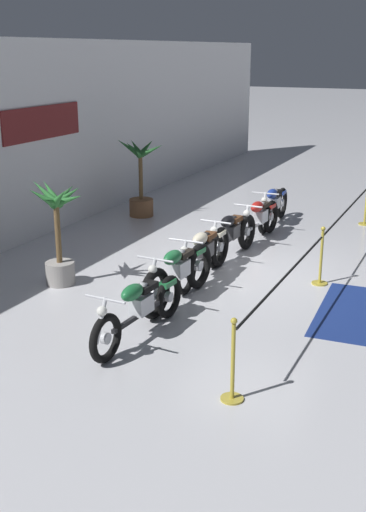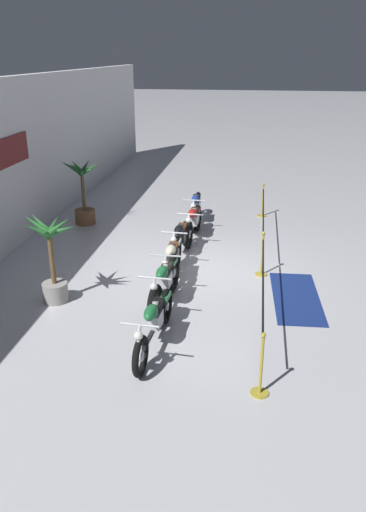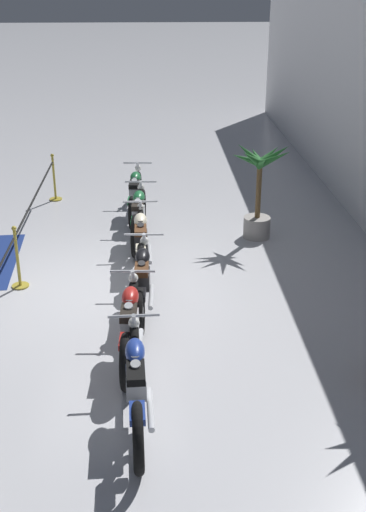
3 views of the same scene
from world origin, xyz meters
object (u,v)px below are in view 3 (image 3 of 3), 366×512
at_px(motorcycle_green_1, 139,217).
at_px(motorcycle_cream_2, 141,241).
at_px(potted_palm_right_of_row, 259,191).
at_px(motorcycle_black_3, 143,280).
at_px(motorcycle_blue_5, 136,384).
at_px(stanchion_far_left, 30,217).
at_px(motorcycle_green_0, 135,194).
at_px(stanchion_mid_left, 18,266).
at_px(motorcycle_red_4, 130,325).

relative_size(motorcycle_green_1, motorcycle_cream_2, 0.97).
height_order(motorcycle_green_1, potted_palm_right_of_row, potted_palm_right_of_row).
bearing_deg(motorcycle_black_3, motorcycle_blue_5, -1.05).
bearing_deg(stanchion_far_left, potted_palm_right_of_row, 98.56).
bearing_deg(motorcycle_green_0, motorcycle_black_3, 2.59).
bearing_deg(motorcycle_blue_5, motorcycle_green_0, -178.84).
distance_m(potted_palm_right_of_row, stanchion_far_left, 4.22).
bearing_deg(stanchion_mid_left, motorcycle_black_3, 68.03).
distance_m(motorcycle_green_0, motorcycle_green_1, 1.49).
bearing_deg(motorcycle_black_3, stanchion_mid_left, -111.97).
distance_m(stanchion_far_left, stanchion_mid_left, 1.34).
bearing_deg(motorcycle_red_4, motorcycle_green_0, -179.62).
relative_size(potted_palm_right_of_row, stanchion_far_left, 0.21).
relative_size(motorcycle_green_0, motorcycle_green_1, 1.03).
bearing_deg(motorcycle_blue_5, motorcycle_black_3, 178.95).
xyz_separation_m(motorcycle_green_0, stanchion_far_left, (2.02, -1.82, 0.27)).
relative_size(motorcycle_cream_2, stanchion_far_left, 0.27).
bearing_deg(motorcycle_green_1, stanchion_far_left, -74.30).
bearing_deg(motorcycle_green_0, motorcycle_cream_2, 3.19).
bearing_deg(motorcycle_blue_5, stanchion_mid_left, -150.62).
bearing_deg(motorcycle_green_0, motorcycle_blue_5, 1.16).
distance_m(motorcycle_green_0, motorcycle_blue_5, 6.79).
relative_size(potted_palm_right_of_row, stanchion_mid_left, 1.78).
bearing_deg(motorcycle_red_4, motorcycle_green_1, 179.19).
distance_m(motorcycle_green_1, stanchion_far_left, 2.00).
xyz_separation_m(stanchion_far_left, stanchion_mid_left, (1.29, 0.00, -0.36)).
bearing_deg(stanchion_far_left, stanchion_mid_left, 0.00).
height_order(motorcycle_red_4, motorcycle_blue_5, motorcycle_blue_5).
height_order(motorcycle_cream_2, stanchion_mid_left, stanchion_mid_left).
relative_size(stanchion_far_left, stanchion_mid_left, 8.42).
distance_m(motorcycle_cream_2, potted_palm_right_of_row, 2.58).
bearing_deg(motorcycle_black_3, motorcycle_red_4, -6.43).
xyz_separation_m(motorcycle_black_3, motorcycle_red_4, (1.33, -0.15, 0.00)).
distance_m(motorcycle_green_0, stanchion_far_left, 2.73).
bearing_deg(motorcycle_cream_2, motorcycle_green_0, -176.81).
distance_m(motorcycle_green_0, motorcycle_black_3, 4.13).
bearing_deg(motorcycle_green_1, motorcycle_green_0, -176.44).
bearing_deg(motorcycle_green_0, motorcycle_red_4, 0.38).
xyz_separation_m(motorcycle_green_1, motorcycle_blue_5, (5.31, 0.05, -0.01)).
distance_m(motorcycle_green_1, stanchion_mid_left, 2.65).
xyz_separation_m(motorcycle_cream_2, potted_palm_right_of_row, (-1.28, 2.20, 0.44)).
distance_m(motorcycle_red_4, motorcycle_blue_5, 1.34).
distance_m(motorcycle_blue_5, stanchion_mid_left, 3.99).
bearing_deg(stanchion_far_left, motorcycle_black_3, 43.66).
relative_size(motorcycle_red_4, stanchion_mid_left, 2.05).
relative_size(motorcycle_green_1, potted_palm_right_of_row, 1.23).
bearing_deg(motorcycle_green_1, motorcycle_black_3, 2.04).
xyz_separation_m(motorcycle_black_3, potted_palm_right_of_row, (-2.73, 2.17, 0.46)).
bearing_deg(motorcycle_green_0, potted_palm_right_of_row, 59.37).
xyz_separation_m(motorcycle_cream_2, motorcycle_black_3, (1.46, 0.04, -0.02)).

